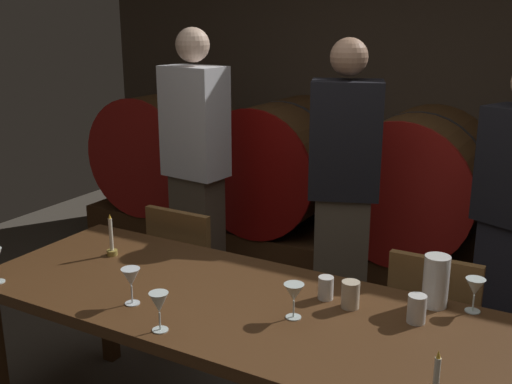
# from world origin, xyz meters

# --- Properties ---
(back_wall) EXTENTS (5.83, 0.24, 2.80)m
(back_wall) POSITION_xyz_m (0.00, 2.63, 1.40)
(back_wall) COLOR #473A2D
(back_wall) RESTS_ON ground
(barrel_shelf) EXTENTS (5.24, 0.90, 0.36)m
(barrel_shelf) POSITION_xyz_m (0.00, 2.08, 0.18)
(barrel_shelf) COLOR #4C2D16
(barrel_shelf) RESTS_ON ground
(wine_barrel_far_left) EXTENTS (0.93, 0.93, 0.93)m
(wine_barrel_far_left) POSITION_xyz_m (-2.07, 2.08, 0.82)
(wine_barrel_far_left) COLOR brown
(wine_barrel_far_left) RESTS_ON barrel_shelf
(wine_barrel_left) EXTENTS (0.93, 0.93, 0.93)m
(wine_barrel_left) POSITION_xyz_m (-1.05, 2.08, 0.82)
(wine_barrel_left) COLOR #513319
(wine_barrel_left) RESTS_ON barrel_shelf
(wine_barrel_center) EXTENTS (0.93, 0.93, 0.93)m
(wine_barrel_center) POSITION_xyz_m (-0.03, 2.08, 0.82)
(wine_barrel_center) COLOR brown
(wine_barrel_center) RESTS_ON barrel_shelf
(dining_table) EXTENTS (2.22, 0.86, 0.78)m
(dining_table) POSITION_xyz_m (-0.23, 0.04, 0.70)
(dining_table) COLOR #4C2D16
(dining_table) RESTS_ON ground
(chair_left) EXTENTS (0.40, 0.40, 0.88)m
(chair_left) POSITION_xyz_m (-0.91, 0.71, 0.49)
(chair_left) COLOR brown
(chair_left) RESTS_ON ground
(chair_right) EXTENTS (0.41, 0.41, 0.88)m
(chair_right) POSITION_xyz_m (0.45, 0.73, 0.49)
(chair_right) COLOR brown
(chair_right) RESTS_ON ground
(guest_left) EXTENTS (0.40, 0.28, 1.82)m
(guest_left) POSITION_xyz_m (-1.18, 1.17, 0.94)
(guest_left) COLOR brown
(guest_left) RESTS_ON ground
(guest_center) EXTENTS (0.44, 0.36, 1.77)m
(guest_center) POSITION_xyz_m (-0.21, 1.20, 0.91)
(guest_center) COLOR brown
(guest_center) RESTS_ON ground
(candle_left) EXTENTS (0.05, 0.05, 0.21)m
(candle_left) POSITION_xyz_m (-0.97, 0.16, 0.83)
(candle_left) COLOR olive
(candle_left) RESTS_ON dining_table
(pitcher) EXTENTS (0.10, 0.10, 0.21)m
(pitcher) POSITION_xyz_m (0.51, 0.39, 0.88)
(pitcher) COLOR white
(pitcher) RESTS_ON dining_table
(wine_glass_left) EXTENTS (0.08, 0.08, 0.15)m
(wine_glass_left) POSITION_xyz_m (-0.55, -0.19, 0.89)
(wine_glass_left) COLOR white
(wine_glass_left) RESTS_ON dining_table
(wine_glass_center) EXTENTS (0.07, 0.07, 0.15)m
(wine_glass_center) POSITION_xyz_m (-0.32, -0.31, 0.88)
(wine_glass_center) COLOR silver
(wine_glass_center) RESTS_ON dining_table
(wine_glass_right) EXTENTS (0.08, 0.08, 0.14)m
(wine_glass_right) POSITION_xyz_m (0.07, 0.02, 0.88)
(wine_glass_right) COLOR silver
(wine_glass_right) RESTS_ON dining_table
(wine_glass_far_right) EXTENTS (0.08, 0.08, 0.14)m
(wine_glass_far_right) POSITION_xyz_m (0.65, 0.41, 0.88)
(wine_glass_far_right) COLOR silver
(wine_glass_far_right) RESTS_ON dining_table
(cup_left) EXTENTS (0.06, 0.06, 0.09)m
(cup_left) POSITION_xyz_m (0.11, 0.23, 0.82)
(cup_left) COLOR white
(cup_left) RESTS_ON dining_table
(cup_center) EXTENTS (0.07, 0.07, 0.11)m
(cup_center) POSITION_xyz_m (0.22, 0.21, 0.83)
(cup_center) COLOR beige
(cup_center) RESTS_ON dining_table
(cup_right) EXTENTS (0.07, 0.07, 0.11)m
(cup_right) POSITION_xyz_m (0.48, 0.22, 0.83)
(cup_right) COLOR white
(cup_right) RESTS_ON dining_table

